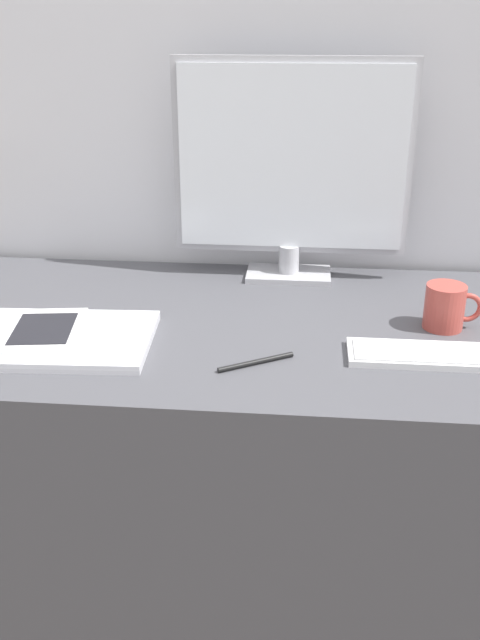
% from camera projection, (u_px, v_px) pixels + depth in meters
% --- Properties ---
extents(wall_back, '(3.60, 0.05, 2.40)m').
position_uv_depth(wall_back, '(250.00, 60.00, 1.54)').
color(wall_back, silver).
rests_on(wall_back, ground_plane).
extents(desk, '(1.58, 0.67, 0.74)m').
position_uv_depth(desk, '(234.00, 479.00, 1.54)').
color(desk, '#4C4C51').
rests_on(desk, ground_plane).
extents(monitor, '(0.51, 0.11, 0.47)m').
position_uv_depth(monitor, '(292.00, 167.00, 1.52)').
color(monitor, '#B7B7BC').
rests_on(monitor, desk).
extents(keyboard, '(0.29, 0.10, 0.01)m').
position_uv_depth(keyboard, '(431.00, 355.00, 1.24)').
color(keyboard, silver).
rests_on(keyboard, desk).
extents(laptop, '(0.35, 0.25, 0.02)m').
position_uv_depth(laptop, '(58.00, 339.00, 1.30)').
color(laptop, silver).
rests_on(laptop, desk).
extents(ereader, '(0.16, 0.21, 0.01)m').
position_uv_depth(ereader, '(44.00, 331.00, 1.30)').
color(ereader, white).
rests_on(ereader, laptop).
extents(coffee_mug, '(0.11, 0.08, 0.09)m').
position_uv_depth(coffee_mug, '(446.00, 307.00, 1.35)').
color(coffee_mug, '#B7473D').
rests_on(coffee_mug, desk).
extents(pen, '(0.13, 0.08, 0.01)m').
position_uv_depth(pen, '(256.00, 362.00, 1.22)').
color(pen, black).
rests_on(pen, desk).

